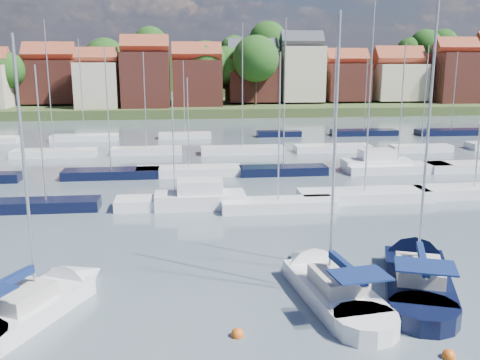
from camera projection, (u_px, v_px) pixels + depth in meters
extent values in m
plane|color=#42505A|center=(239.00, 159.00, 61.91)|extent=(260.00, 260.00, 0.00)
cube|color=white|center=(31.00, 312.00, 24.23)|extent=(5.14, 6.80, 1.20)
cone|color=white|center=(83.00, 279.00, 27.83)|extent=(3.71, 3.90, 2.62)
cube|color=beige|center=(22.00, 296.00, 23.62)|extent=(2.81, 3.16, 0.70)
cylinder|color=#B2B2B7|center=(25.00, 172.00, 23.20)|extent=(0.14, 0.14, 11.64)
cylinder|color=#B2B2B7|center=(5.00, 286.00, 22.63)|extent=(1.64, 3.17, 0.10)
cube|color=#0F1F4F|center=(5.00, 283.00, 22.60)|extent=(1.74, 3.11, 0.35)
cube|color=white|center=(333.00, 294.00, 26.04)|extent=(3.74, 7.17, 1.20)
cone|color=white|center=(302.00, 262.00, 30.09)|extent=(3.27, 3.68, 2.86)
cylinder|color=white|center=(365.00, 328.00, 22.80)|extent=(3.21, 3.21, 1.20)
cube|color=beige|center=(338.00, 280.00, 25.38)|extent=(2.36, 3.10, 0.70)
cylinder|color=#B2B2B7|center=(335.00, 152.00, 24.93)|extent=(0.14, 0.14, 12.70)
cylinder|color=#B2B2B7|center=(347.00, 271.00, 24.28)|extent=(0.60, 3.79, 0.10)
cube|color=#0F1F4F|center=(347.00, 267.00, 24.25)|extent=(0.78, 3.63, 0.35)
cube|color=#0F1F4F|center=(360.00, 275.00, 23.05)|extent=(2.63, 2.02, 0.08)
cube|color=black|center=(417.00, 284.00, 27.23)|extent=(5.52, 8.11, 1.20)
cone|color=black|center=(411.00, 252.00, 31.66)|extent=(4.19, 4.50, 3.12)
cylinder|color=black|center=(423.00, 318.00, 23.69)|extent=(4.01, 4.01, 1.20)
cube|color=beige|center=(419.00, 270.00, 26.53)|extent=(3.13, 3.68, 0.70)
cylinder|color=#B2B2B7|center=(428.00, 132.00, 26.00)|extent=(0.14, 0.14, 14.18)
cylinder|color=#B2B2B7|center=(422.00, 262.00, 25.35)|extent=(1.53, 3.94, 0.10)
cube|color=#0F1F4F|center=(423.00, 259.00, 25.32)|extent=(1.65, 3.81, 0.35)
cube|color=#0F1F4F|center=(425.00, 266.00, 24.00)|extent=(3.14, 2.67, 0.08)
sphere|color=#D85914|center=(238.00, 336.00, 22.57)|extent=(0.55, 0.55, 0.55)
sphere|color=#D85914|center=(449.00, 358.00, 20.96)|extent=(0.52, 0.52, 0.52)
sphere|color=#D85914|center=(319.00, 268.00, 29.91)|extent=(0.45, 0.45, 0.45)
cube|color=black|center=(47.00, 206.00, 41.13)|extent=(8.01, 2.24, 1.00)
cylinder|color=#B2B2B7|center=(40.00, 134.00, 39.88)|extent=(0.12, 0.12, 10.16)
cube|color=white|center=(175.00, 203.00, 41.86)|extent=(9.22, 2.58, 1.00)
cylinder|color=#B2B2B7|center=(173.00, 145.00, 40.84)|extent=(0.12, 0.12, 8.18)
cube|color=white|center=(278.00, 206.00, 41.18)|extent=(8.78, 2.46, 1.00)
cylinder|color=#B2B2B7|center=(279.00, 128.00, 39.83)|extent=(0.12, 0.12, 11.06)
cube|color=white|center=(364.00, 196.00, 43.99)|extent=(10.79, 3.02, 1.00)
cylinder|color=#B2B2B7|center=(370.00, 99.00, 42.22)|extent=(0.12, 0.12, 14.87)
cube|color=white|center=(474.00, 192.00, 45.40)|extent=(10.13, 2.84, 1.00)
cylinder|color=#B2B2B7|center=(480.00, 130.00, 44.21)|extent=(0.12, 0.12, 9.59)
cube|color=white|center=(200.00, 201.00, 41.85)|extent=(7.00, 2.60, 1.40)
cube|color=white|center=(200.00, 188.00, 41.60)|extent=(3.50, 2.20, 1.30)
cube|color=black|center=(111.00, 174.00, 52.26)|extent=(9.30, 2.60, 1.00)
cylinder|color=#B2B2B7|center=(108.00, 110.00, 50.86)|extent=(0.12, 0.12, 11.48)
cube|color=white|center=(189.00, 172.00, 53.45)|extent=(10.40, 2.91, 1.00)
cylinder|color=#B2B2B7|center=(188.00, 123.00, 52.35)|extent=(0.12, 0.12, 8.77)
cube|color=black|center=(283.00, 171.00, 53.76)|extent=(8.80, 2.46, 1.00)
cylinder|color=#B2B2B7|center=(285.00, 94.00, 52.05)|extent=(0.12, 0.12, 14.33)
cube|color=white|center=(397.00, 169.00, 54.94)|extent=(10.73, 3.00, 1.00)
cylinder|color=#B2B2B7|center=(402.00, 104.00, 53.47)|extent=(0.12, 0.12, 12.14)
cube|color=white|center=(476.00, 167.00, 55.66)|extent=(10.48, 2.93, 1.00)
cube|color=white|center=(376.00, 166.00, 55.51)|extent=(7.00, 2.60, 1.40)
cube|color=white|center=(377.00, 156.00, 55.26)|extent=(3.50, 2.20, 1.30)
cube|color=white|center=(54.00, 154.00, 63.55)|extent=(9.71, 2.72, 1.00)
cylinder|color=#B2B2B7|center=(49.00, 86.00, 61.78)|extent=(0.12, 0.12, 14.88)
cube|color=white|center=(147.00, 151.00, 65.02)|extent=(8.49, 2.38, 1.00)
cylinder|color=#B2B2B7|center=(145.00, 100.00, 63.64)|extent=(0.12, 0.12, 11.31)
cube|color=white|center=(242.00, 151.00, 65.57)|extent=(10.16, 2.85, 1.00)
cylinder|color=#B2B2B7|center=(242.00, 86.00, 63.83)|extent=(0.12, 0.12, 14.59)
cube|color=white|center=(332.00, 149.00, 66.92)|extent=(9.53, 2.67, 1.00)
cylinder|color=#B2B2B7|center=(334.00, 97.00, 65.48)|extent=(0.12, 0.12, 11.91)
cube|color=white|center=(421.00, 149.00, 66.76)|extent=(7.62, 2.13, 1.00)
cylinder|color=#B2B2B7|center=(425.00, 96.00, 65.29)|extent=(0.12, 0.12, 12.13)
cube|color=white|center=(85.00, 138.00, 75.67)|extent=(9.24, 2.59, 1.00)
cylinder|color=#B2B2B7|center=(81.00, 88.00, 74.08)|extent=(0.12, 0.12, 13.17)
cube|color=white|center=(185.00, 136.00, 77.93)|extent=(7.57, 2.12, 1.00)
cylinder|color=#B2B2B7|center=(184.00, 97.00, 76.67)|extent=(0.12, 0.12, 10.24)
cube|color=black|center=(279.00, 134.00, 79.60)|extent=(6.58, 1.84, 1.00)
cylinder|color=#B2B2B7|center=(279.00, 104.00, 78.60)|extent=(0.12, 0.12, 8.01)
cube|color=black|center=(364.00, 133.00, 80.95)|extent=(9.92, 2.78, 1.00)
cylinder|color=#B2B2B7|center=(366.00, 93.00, 79.62)|extent=(0.12, 0.12, 10.92)
cube|color=black|center=(451.00, 132.00, 81.40)|extent=(10.55, 2.95, 1.00)
cylinder|color=#B2B2B7|center=(454.00, 91.00, 80.00)|extent=(0.12, 0.12, 11.51)
cube|color=#3B4924|center=(206.00, 102.00, 136.42)|extent=(200.00, 70.00, 3.00)
cube|color=#3B4924|center=(202.00, 80.00, 159.58)|extent=(200.00, 60.00, 14.00)
cube|color=brown|center=(51.00, 81.00, 112.76)|extent=(10.37, 9.97, 8.73)
cube|color=brown|center=(49.00, 54.00, 111.50)|extent=(10.57, 5.13, 5.13)
cube|color=beige|center=(98.00, 86.00, 105.54)|extent=(8.09, 8.80, 8.96)
cube|color=brown|center=(96.00, 57.00, 104.32)|extent=(8.25, 4.00, 4.00)
cube|color=brown|center=(146.00, 80.00, 107.24)|extent=(9.36, 10.17, 10.97)
cube|color=brown|center=(145.00, 46.00, 105.76)|extent=(9.54, 4.63, 4.63)
cube|color=brown|center=(197.00, 83.00, 110.19)|extent=(9.90, 8.56, 9.42)
cube|color=brown|center=(197.00, 54.00, 108.86)|extent=(10.10, 4.90, 4.90)
cube|color=brown|center=(252.00, 79.00, 116.21)|extent=(10.59, 8.93, 9.49)
cube|color=#383A42|center=(252.00, 50.00, 114.85)|extent=(10.80, 5.24, 5.24)
cube|color=beige|center=(301.00, 74.00, 116.29)|extent=(9.01, 8.61, 11.65)
cube|color=#383A42|center=(302.00, 41.00, 114.74)|extent=(9.19, 4.46, 4.46)
cube|color=brown|center=(346.00, 82.00, 119.00)|extent=(9.10, 9.34, 8.00)
cube|color=brown|center=(347.00, 58.00, 117.85)|extent=(9.28, 4.50, 4.50)
cube|color=beige|center=(397.00, 82.00, 119.89)|extent=(10.86, 9.59, 7.88)
cube|color=brown|center=(399.00, 58.00, 118.71)|extent=(11.07, 5.37, 5.37)
cube|color=brown|center=(453.00, 78.00, 118.37)|extent=(9.18, 9.96, 10.97)
cube|color=brown|center=(456.00, 47.00, 116.89)|extent=(9.36, 4.54, 4.54)
cylinder|color=#382619|center=(424.00, 69.00, 139.29)|extent=(0.50, 0.50, 4.47)
sphere|color=#21541A|center=(425.00, 45.00, 137.93)|extent=(8.18, 8.18, 8.18)
cylinder|color=#382619|center=(227.00, 94.00, 115.60)|extent=(0.50, 0.50, 4.46)
sphere|color=#21541A|center=(227.00, 65.00, 114.24)|extent=(8.15, 8.15, 8.15)
cylinder|color=#382619|center=(267.00, 70.00, 133.00)|extent=(0.50, 0.50, 5.15)
sphere|color=#21541A|center=(268.00, 41.00, 131.44)|extent=(9.41, 9.41, 9.41)
cylinder|color=#382619|center=(151.00, 69.00, 132.41)|extent=(0.50, 0.50, 4.56)
sphere|color=#21541A|center=(150.00, 43.00, 131.03)|extent=(8.34, 8.34, 8.34)
cylinder|color=#382619|center=(107.00, 90.00, 121.65)|extent=(0.50, 0.50, 5.15)
sphere|color=#21541A|center=(105.00, 59.00, 120.09)|extent=(9.42, 9.42, 9.42)
cylinder|color=#382619|center=(38.00, 79.00, 121.41)|extent=(0.50, 0.50, 3.42)
sphere|color=#21541A|center=(36.00, 58.00, 120.37)|extent=(6.26, 6.26, 6.26)
cylinder|color=#382619|center=(267.00, 93.00, 125.29)|extent=(0.50, 0.50, 3.77)
sphere|color=#21541A|center=(267.00, 70.00, 124.15)|extent=(6.89, 6.89, 6.89)
cylinder|color=#382619|center=(256.00, 93.00, 111.29)|extent=(0.50, 0.50, 5.21)
sphere|color=#21541A|center=(256.00, 59.00, 109.70)|extent=(9.53, 9.53, 9.53)
cylinder|color=#382619|center=(468.00, 94.00, 127.61)|extent=(0.50, 0.50, 2.97)
sphere|color=#21541A|center=(470.00, 76.00, 126.71)|extent=(5.44, 5.44, 5.44)
cylinder|color=#382619|center=(206.00, 94.00, 112.95)|extent=(0.50, 0.50, 4.84)
sphere|color=#21541A|center=(206.00, 62.00, 111.47)|extent=(8.85, 8.85, 8.85)
cylinder|color=#382619|center=(408.00, 71.00, 139.13)|extent=(0.50, 0.50, 3.72)
sphere|color=#21541A|center=(409.00, 51.00, 138.00)|extent=(6.80, 6.80, 6.80)
cylinder|color=#382619|center=(453.00, 94.00, 119.38)|extent=(0.50, 0.50, 4.05)
sphere|color=#21541A|center=(455.00, 69.00, 118.15)|extent=(7.40, 7.40, 7.40)
cylinder|color=#382619|center=(9.00, 98.00, 107.79)|extent=(0.50, 0.50, 4.00)
sphere|color=#21541A|center=(7.00, 70.00, 106.58)|extent=(7.32, 7.32, 7.32)
cylinder|color=#382619|center=(234.00, 72.00, 131.87)|extent=(0.50, 0.50, 3.93)
sphere|color=#21541A|center=(234.00, 50.00, 130.67)|extent=(7.19, 7.19, 7.19)
cylinder|color=#382619|center=(343.00, 93.00, 122.72)|extent=(0.50, 0.50, 3.82)
sphere|color=#21541A|center=(344.00, 70.00, 121.56)|extent=(6.99, 6.99, 6.99)
cylinder|color=#382619|center=(128.00, 98.00, 110.72)|extent=(0.50, 0.50, 3.48)
sphere|color=#21541A|center=(127.00, 75.00, 109.66)|extent=(6.37, 6.37, 6.37)
cylinder|color=#382619|center=(448.00, 93.00, 128.28)|extent=(0.50, 0.50, 2.99)
sphere|color=#21541A|center=(450.00, 76.00, 127.38)|extent=(5.46, 5.46, 5.46)
cylinder|color=#382619|center=(226.00, 96.00, 118.76)|extent=(0.50, 0.50, 3.25)
sphere|color=#21541A|center=(226.00, 76.00, 117.78)|extent=(5.94, 5.94, 5.94)
cylinder|color=#382619|center=(196.00, 96.00, 119.71)|extent=(0.50, 0.50, 2.98)
sphere|color=#21541A|center=(196.00, 78.00, 118.80)|extent=(5.46, 5.46, 5.46)
cylinder|color=#382619|center=(441.00, 66.00, 146.00)|extent=(0.50, 0.50, 4.29)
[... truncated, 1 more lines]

